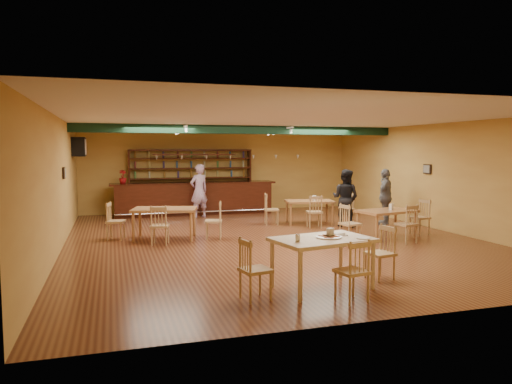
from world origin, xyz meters
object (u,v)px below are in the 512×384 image
object	(u,v)px
dining_table_d	(386,224)
dining_table_b	(309,212)
near_table	(322,263)
bar_counter	(194,198)
dining_table_a	(165,224)
patron_right_a	(345,198)
patron_bar	(199,191)

from	to	relation	value
dining_table_d	dining_table_b	bearing A→B (deg)	97.83
near_table	dining_table_b	bearing A→B (deg)	57.67
bar_counter	dining_table_a	size ratio (longest dim) A/B	3.63
dining_table_d	near_table	bearing A→B (deg)	-144.50
bar_counter	dining_table_d	distance (m)	7.13
dining_table_a	patron_right_a	distance (m)	5.34
near_table	patron_bar	xyz separation A→B (m)	(-0.46, 8.75, 0.48)
dining_table_b	patron_bar	distance (m)	3.82
dining_table_b	patron_right_a	size ratio (longest dim) A/B	0.85
bar_counter	dining_table_b	bearing A→B (deg)	-46.27
dining_table_b	patron_right_a	xyz separation A→B (m)	(0.80, -0.80, 0.49)
dining_table_d	patron_right_a	xyz separation A→B (m)	(-0.14, 1.99, 0.48)
bar_counter	near_table	xyz separation A→B (m)	(0.48, -9.57, -0.15)
dining_table_b	near_table	bearing A→B (deg)	-100.67
dining_table_d	patron_bar	distance (m)	6.47
dining_table_a	patron_right_a	world-z (taller)	patron_right_a
dining_table_b	dining_table_d	distance (m)	2.94
dining_table_a	near_table	size ratio (longest dim) A/B	1.01
dining_table_d	dining_table_a	bearing A→B (deg)	153.40
bar_counter	patron_right_a	world-z (taller)	patron_right_a
patron_right_a	bar_counter	bearing A→B (deg)	5.60
dining_table_a	near_table	world-z (taller)	near_table
dining_table_a	patron_bar	xyz separation A→B (m)	(1.51, 3.57, 0.50)
bar_counter	dining_table_a	distance (m)	4.65
dining_table_b	patron_right_a	bearing A→B (deg)	-34.23
dining_table_b	patron_bar	bearing A→B (deg)	152.99
dining_table_b	dining_table_a	bearing A→B (deg)	-153.66
dining_table_a	near_table	distance (m)	5.54
dining_table_d	patron_bar	world-z (taller)	patron_bar
patron_bar	dining_table_b	bearing A→B (deg)	120.75
dining_table_b	bar_counter	bearing A→B (deg)	144.51
bar_counter	patron_bar	world-z (taller)	patron_bar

